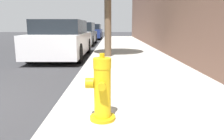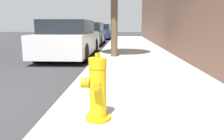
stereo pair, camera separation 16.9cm
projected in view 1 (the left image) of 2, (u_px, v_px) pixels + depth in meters
sidewalk_slab at (161, 112)px, 2.87m from camera, size 2.80×40.00×0.13m
fire_hydrant at (102, 90)px, 2.44m from camera, size 0.33×0.34×0.76m
parked_car_near at (63, 40)px, 8.18m from camera, size 1.77×4.34×1.38m
parked_car_mid at (82, 34)px, 13.84m from camera, size 1.69×4.27×1.38m
parked_car_far at (92, 32)px, 19.63m from camera, size 1.81×4.13×1.33m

